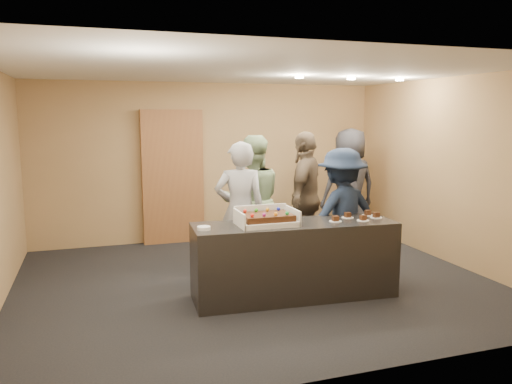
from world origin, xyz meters
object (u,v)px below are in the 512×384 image
serving_counter (294,260)px  person_brown_extra (305,197)px  person_navy_man (341,214)px  person_server_grey (240,211)px  plate_stack (204,228)px  person_sage_man (252,201)px  person_dark_suit (349,186)px  storage_cabinet (173,177)px  sheet_cake (267,217)px  cake_box (266,221)px

serving_counter → person_brown_extra: size_ratio=1.25×
person_navy_man → person_server_grey: bearing=-28.6°
person_server_grey → person_navy_man: size_ratio=1.05×
plate_stack → person_sage_man: person_sage_man is taller
plate_stack → person_navy_man: (1.94, 0.46, -0.05)m
person_dark_suit → plate_stack: bearing=35.9°
serving_counter → person_server_grey: 1.07m
plate_stack → person_server_grey: (0.68, 0.88, -0.01)m
storage_cabinet → person_server_grey: (0.54, -2.19, -0.21)m
storage_cabinet → sheet_cake: size_ratio=3.91×
person_sage_man → person_brown_extra: bearing=179.3°
plate_stack → person_sage_man: 1.75m
sheet_cake → plate_stack: 0.74m
person_dark_suit → person_brown_extra: bearing=34.5°
storage_cabinet → person_dark_suit: (2.80, -0.99, -0.15)m
person_navy_man → plate_stack: bearing=3.2°
serving_counter → storage_cabinet: 3.27m
cake_box → person_brown_extra: bearing=50.2°
plate_stack → person_navy_man: 2.00m
person_server_grey → sheet_cake: bearing=105.4°
cake_box → person_navy_man: person_navy_man is taller
person_brown_extra → person_dark_suit: person_dark_suit is taller
person_brown_extra → person_navy_man: bearing=47.6°
person_server_grey → person_navy_man: (1.27, -0.42, -0.04)m
cake_box → sheet_cake: 0.06m
cake_box → plate_stack: size_ratio=4.53×
person_server_grey → person_sage_man: (0.34, 0.54, 0.03)m
sheet_cake → storage_cabinet: bearing=101.1°
person_server_grey → person_brown_extra: (1.13, 0.43, 0.05)m
person_server_grey → person_dark_suit: bearing=-140.8°
plate_stack → person_sage_man: bearing=54.3°
serving_counter → person_brown_extra: (0.71, 1.30, 0.51)m
storage_cabinet → person_brown_extra: bearing=-46.5°
person_brown_extra → person_dark_suit: size_ratio=0.99×
sheet_cake → person_server_grey: person_server_grey is taller
serving_counter → storage_cabinet: (-0.95, 3.06, 0.67)m
sheet_cake → person_server_grey: 0.88m
person_sage_man → person_dark_suit: 2.03m
person_dark_suit → person_navy_man: bearing=59.0°
person_sage_man → cake_box: bearing=85.4°
sheet_cake → plate_stack: (-0.74, -0.01, -0.08)m
storage_cabinet → serving_counter: bearing=-72.7°
person_server_grey → storage_cabinet: bearing=-64.9°
sheet_cake → person_brown_extra: 1.68m
cake_box → person_dark_suit: 3.00m
person_navy_man → person_brown_extra: size_ratio=0.90×
serving_counter → person_server_grey: person_server_grey is taller
person_server_grey → person_dark_suit: size_ratio=0.94×
storage_cabinet → person_dark_suit: size_ratio=1.16×
cake_box → serving_counter: bearing=-4.0°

